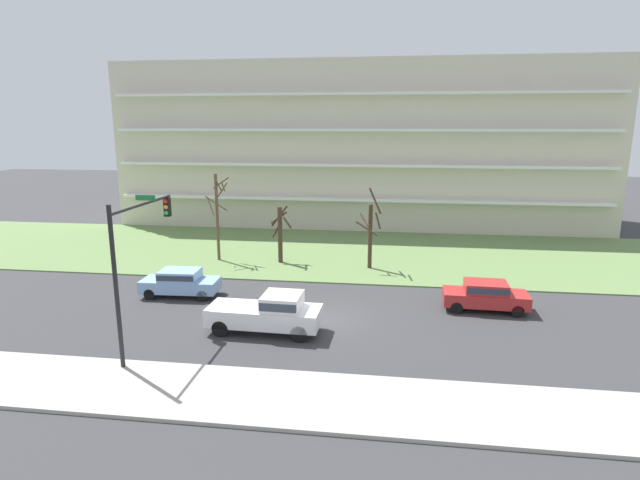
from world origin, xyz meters
TOP-DOWN VIEW (x-y plane):
  - ground at (0.00, 0.00)m, footprint 160.00×160.00m
  - sidewalk_curb_near at (0.00, -8.00)m, footprint 80.00×4.00m
  - grass_lawn_strip at (0.00, 14.00)m, footprint 80.00×16.00m
  - apartment_building at (0.00, 28.08)m, footprint 46.09×13.11m
  - tree_far_left at (-9.09, 10.37)m, footprint 1.65×1.79m
  - tree_left at (-4.53, 10.42)m, footprint 1.56×1.56m
  - tree_center at (1.91, 9.61)m, footprint 1.72×1.41m
  - sedan_blue_near_left at (-8.77, 2.50)m, footprint 4.48×2.01m
  - pickup_white_center_left at (-2.43, -2.01)m, footprint 5.46×2.18m
  - sedan_red_center_right at (8.36, 2.50)m, footprint 4.46×1.94m
  - traffic_signal_mast at (-7.43, -4.81)m, footprint 0.90×5.51m

SIDE VIEW (x-z plane):
  - ground at x=0.00m, z-range 0.00..0.00m
  - grass_lawn_strip at x=0.00m, z-range 0.00..0.08m
  - sidewalk_curb_near at x=0.00m, z-range 0.00..0.15m
  - sedan_blue_near_left at x=-8.77m, z-range 0.09..1.66m
  - sedan_red_center_right at x=8.36m, z-range 0.09..1.66m
  - pickup_white_center_left at x=-2.43m, z-range 0.04..1.99m
  - tree_left at x=-4.53m, z-range 0.22..4.33m
  - tree_center at x=1.91m, z-range -0.27..5.45m
  - tree_far_left at x=-9.09m, z-range 0.41..6.76m
  - traffic_signal_mast at x=-7.43m, z-range 1.24..8.04m
  - apartment_building at x=0.00m, z-range 0.00..15.46m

